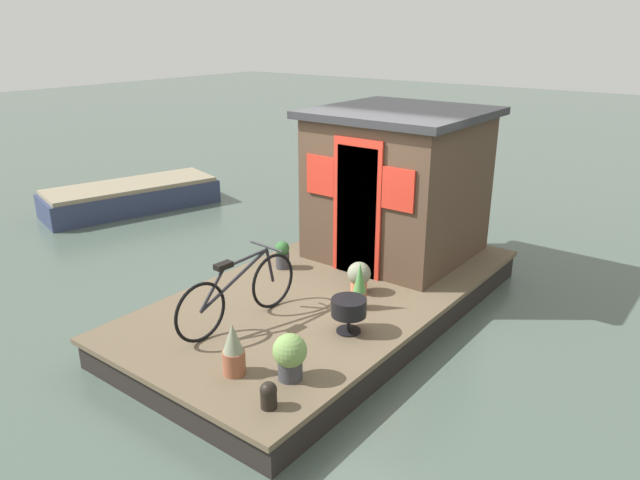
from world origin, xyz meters
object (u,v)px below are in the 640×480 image
charcoal_grill (349,308)px  mooring_bollard (269,395)px  houseboat_cabin (398,183)px  potted_plant_rosemary (282,254)px  potted_plant_fern (359,276)px  potted_plant_geranium (233,350)px  bicycle (239,292)px  dinghy_boat (131,197)px  potted_plant_sage (360,287)px  potted_plant_lavender (290,355)px

charcoal_grill → mooring_bollard: bearing=-171.5°
houseboat_cabin → potted_plant_rosemary: size_ratio=5.77×
potted_plant_rosemary → mooring_bollard: 3.13m
potted_plant_fern → mooring_bollard: potted_plant_fern is taller
potted_plant_geranium → mooring_bollard: bearing=-107.6°
potted_plant_fern → potted_plant_rosemary: (0.02, 1.26, -0.02)m
bicycle → potted_plant_rosemary: bicycle is taller
potted_plant_geranium → potted_plant_rosemary: (2.24, 1.34, -0.05)m
dinghy_boat → potted_plant_fern: bearing=-100.6°
potted_plant_sage → mooring_bollard: size_ratio=2.32×
mooring_bollard → potted_plant_sage: bearing=12.4°
bicycle → potted_plant_lavender: 1.27m
potted_plant_lavender → potted_plant_fern: bearing=15.8°
potted_plant_geranium → potted_plant_rosemary: size_ratio=1.38×
potted_plant_rosemary → dinghy_boat: bearing=77.1°
bicycle → potted_plant_lavender: (-0.50, -1.16, -0.12)m
potted_plant_geranium → charcoal_grill: potted_plant_geranium is taller
potted_plant_geranium → potted_plant_fern: bearing=2.1°
potted_plant_sage → bicycle: bearing=142.6°
charcoal_grill → potted_plant_geranium: bearing=163.6°
potted_plant_fern → potted_plant_geranium: bearing=-177.9°
dinghy_boat → potted_plant_geranium: bearing=-118.2°
houseboat_cabin → mooring_bollard: size_ratio=8.86×
potted_plant_lavender → houseboat_cabin: bearing=15.0°
houseboat_cabin → charcoal_grill: 2.60m
potted_plant_sage → mooring_bollard: 2.12m
mooring_bollard → bicycle: bearing=53.6°
potted_plant_lavender → mooring_bollard: 0.49m
potted_plant_fern → potted_plant_geranium: 2.22m
potted_plant_rosemary → mooring_bollard: potted_plant_rosemary is taller
houseboat_cabin → potted_plant_geranium: 3.78m
houseboat_cabin → potted_plant_sage: houseboat_cabin is taller
potted_plant_lavender → potted_plant_sage: bearing=10.9°
houseboat_cabin → potted_plant_fern: size_ratio=5.53×
potted_plant_sage → potted_plant_geranium: size_ratio=1.09×
houseboat_cabin → mooring_bollard: (-3.87, -1.06, -0.91)m
potted_plant_lavender → potted_plant_geranium: size_ratio=0.87×
potted_plant_geranium → mooring_bollard: (-0.20, -0.62, -0.12)m
potted_plant_lavender → mooring_bollard: (-0.45, -0.14, -0.12)m
bicycle → potted_plant_geranium: bearing=-138.1°
dinghy_boat → mooring_bollard: bearing=-117.3°
potted_plant_rosemary → bicycle: bearing=-156.0°
houseboat_cabin → bicycle: size_ratio=1.29×
charcoal_grill → mooring_bollard: 1.54m
potted_plant_sage → potted_plant_rosemary: potted_plant_sage is taller
potted_plant_fern → mooring_bollard: (-2.41, -0.70, -0.09)m
potted_plant_geranium → bicycle: bearing=41.9°
houseboat_cabin → potted_plant_lavender: 3.62m
charcoal_grill → dinghy_boat: charcoal_grill is taller
bicycle → charcoal_grill: bearing=-62.2°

